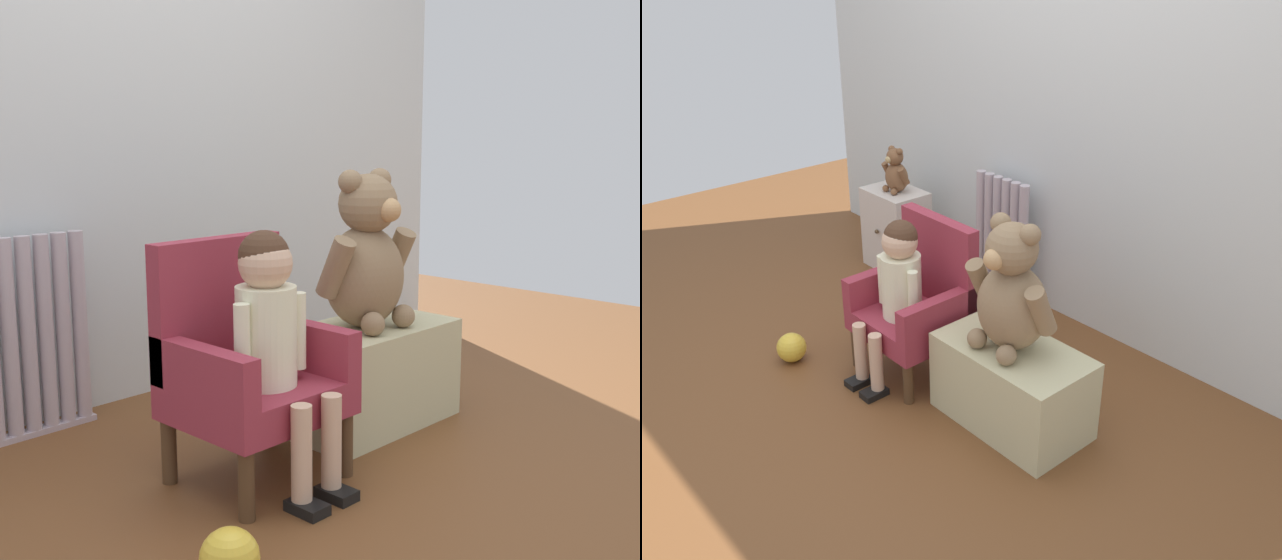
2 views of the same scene
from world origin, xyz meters
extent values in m
plane|color=brown|center=(0.00, 0.00, 0.00)|extent=(6.00, 6.00, 0.00)
cube|color=silver|center=(0.00, 1.28, 1.20)|extent=(3.80, 0.05, 2.40)
cylinder|color=#B7A8B3|center=(-0.40, 1.16, 0.34)|extent=(0.05, 0.05, 0.64)
cylinder|color=#B7A8B3|center=(-0.34, 1.16, 0.34)|extent=(0.05, 0.05, 0.64)
cylinder|color=#B7A8B3|center=(-0.28, 1.16, 0.34)|extent=(0.05, 0.05, 0.64)
cylinder|color=#B7A8B3|center=(-0.21, 1.16, 0.34)|extent=(0.05, 0.05, 0.64)
cylinder|color=#B7A8B3|center=(-0.15, 1.16, 0.34)|extent=(0.05, 0.05, 0.64)
cube|color=#B7A8B3|center=(-0.31, 1.16, 0.01)|extent=(0.37, 0.05, 0.02)
cube|color=#932D3D|center=(-0.06, 0.37, 0.24)|extent=(0.44, 0.39, 0.10)
cube|color=#932D3D|center=(-0.06, 0.54, 0.49)|extent=(0.44, 0.06, 0.40)
cube|color=#932D3D|center=(-0.25, 0.37, 0.36)|extent=(0.06, 0.39, 0.14)
cube|color=#932D3D|center=(0.13, 0.37, 0.36)|extent=(0.06, 0.39, 0.14)
cylinder|color=#4C331E|center=(-0.25, 0.20, 0.10)|extent=(0.04, 0.04, 0.19)
cylinder|color=#4C331E|center=(0.13, 0.20, 0.10)|extent=(0.04, 0.04, 0.19)
cylinder|color=#4C331E|center=(-0.25, 0.53, 0.10)|extent=(0.04, 0.04, 0.19)
cylinder|color=#4C331E|center=(0.13, 0.53, 0.10)|extent=(0.04, 0.04, 0.19)
cylinder|color=#E9E9C5|center=(-0.06, 0.33, 0.43)|extent=(0.17, 0.17, 0.28)
sphere|color=#D8AD8E|center=(-0.06, 0.33, 0.63)|extent=(0.15, 0.15, 0.15)
sphere|color=#472D1E|center=(-0.06, 0.33, 0.65)|extent=(0.14, 0.14, 0.14)
cylinder|color=#D8AD8E|center=(-0.11, 0.14, 0.16)|extent=(0.06, 0.06, 0.26)
cube|color=black|center=(-0.11, 0.12, 0.01)|extent=(0.07, 0.11, 0.03)
cylinder|color=#D8AD8E|center=(0.00, 0.14, 0.16)|extent=(0.06, 0.06, 0.26)
cube|color=black|center=(0.00, 0.12, 0.01)|extent=(0.07, 0.11, 0.03)
cylinder|color=#E9E9C5|center=(-0.16, 0.31, 0.43)|extent=(0.04, 0.04, 0.22)
cylinder|color=#E9E9C5|center=(0.05, 0.31, 0.43)|extent=(0.04, 0.04, 0.22)
cube|color=#C1BB8E|center=(0.50, 0.43, 0.17)|extent=(0.61, 0.34, 0.34)
ellipsoid|color=#8C7051|center=(0.48, 0.44, 0.51)|extent=(0.29, 0.25, 0.34)
sphere|color=#8C7051|center=(0.48, 0.43, 0.76)|extent=(0.20, 0.20, 0.20)
sphere|color=tan|center=(0.48, 0.34, 0.74)|extent=(0.08, 0.08, 0.08)
sphere|color=#8C7051|center=(0.41, 0.44, 0.83)|extent=(0.08, 0.08, 0.08)
sphere|color=#8C7051|center=(0.56, 0.44, 0.83)|extent=(0.08, 0.08, 0.08)
cylinder|color=#8C7051|center=(0.33, 0.43, 0.56)|extent=(0.07, 0.15, 0.21)
cylinder|color=#8C7051|center=(0.64, 0.43, 0.56)|extent=(0.07, 0.15, 0.21)
sphere|color=#8C7051|center=(0.41, 0.33, 0.38)|extent=(0.08, 0.08, 0.08)
sphere|color=#8C7051|center=(0.56, 0.33, 0.38)|extent=(0.08, 0.08, 0.08)
sphere|color=gold|center=(-0.48, 0.00, 0.07)|extent=(0.14, 0.14, 0.14)
camera|label=1|loc=(-1.51, -1.25, 0.98)|focal=45.00mm
camera|label=2|loc=(2.11, -1.25, 1.79)|focal=40.00mm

